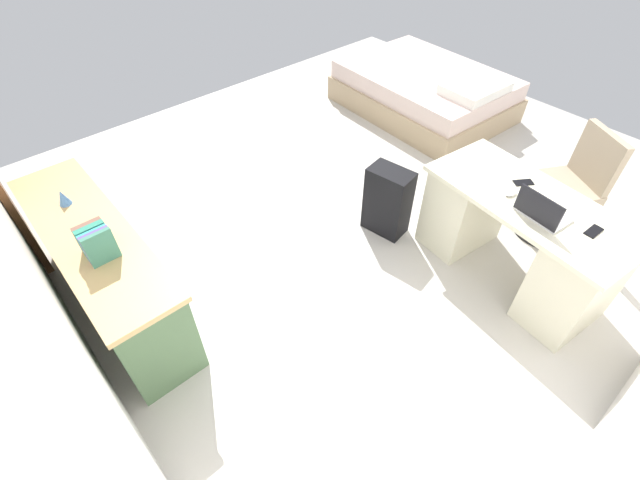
{
  "coord_description": "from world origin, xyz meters",
  "views": [
    {
      "loc": [
        -1.93,
        2.44,
        2.66
      ],
      "look_at": [
        -0.35,
        1.06,
        0.6
      ],
      "focal_mm": 24.8,
      "sensor_mm": 36.0,
      "label": 1
    }
  ],
  "objects_px": {
    "figurine_small": "(63,198)",
    "suitcase_black": "(388,201)",
    "office_chair": "(567,191)",
    "cell_phone_by_mouse": "(523,182)",
    "bed": "(425,91)",
    "laptop": "(541,212)",
    "cell_phone_near_laptop": "(594,231)",
    "credenza": "(106,270)",
    "desk": "(517,238)",
    "computer_mouse": "(511,193)"
  },
  "relations": [
    {
      "from": "credenza",
      "to": "figurine_small",
      "type": "relative_size",
      "value": 16.36
    },
    {
      "from": "suitcase_black",
      "to": "figurine_small",
      "type": "height_order",
      "value": "figurine_small"
    },
    {
      "from": "cell_phone_by_mouse",
      "to": "cell_phone_near_laptop",
      "type": "bearing_deg",
      "value": -158.78
    },
    {
      "from": "office_chair",
      "to": "computer_mouse",
      "type": "distance_m",
      "value": 0.91
    },
    {
      "from": "figurine_small",
      "to": "cell_phone_by_mouse",
      "type": "bearing_deg",
      "value": -127.48
    },
    {
      "from": "desk",
      "to": "bed",
      "type": "distance_m",
      "value": 2.67
    },
    {
      "from": "suitcase_black",
      "to": "laptop",
      "type": "distance_m",
      "value": 1.22
    },
    {
      "from": "bed",
      "to": "cell_phone_near_laptop",
      "type": "xyz_separation_m",
      "value": [
        -2.55,
        1.6,
        0.51
      ]
    },
    {
      "from": "cell_phone_near_laptop",
      "to": "figurine_small",
      "type": "relative_size",
      "value": 1.24
    },
    {
      "from": "cell_phone_near_laptop",
      "to": "figurine_small",
      "type": "height_order",
      "value": "figurine_small"
    },
    {
      "from": "desk",
      "to": "cell_phone_by_mouse",
      "type": "height_order",
      "value": "cell_phone_by_mouse"
    },
    {
      "from": "credenza",
      "to": "laptop",
      "type": "relative_size",
      "value": 5.38
    },
    {
      "from": "credenza",
      "to": "figurine_small",
      "type": "height_order",
      "value": "figurine_small"
    },
    {
      "from": "credenza",
      "to": "computer_mouse",
      "type": "bearing_deg",
      "value": -124.01
    },
    {
      "from": "desk",
      "to": "figurine_small",
      "type": "bearing_deg",
      "value": 49.09
    },
    {
      "from": "desk",
      "to": "figurine_small",
      "type": "xyz_separation_m",
      "value": [
        2.08,
        2.41,
        0.4
      ]
    },
    {
      "from": "credenza",
      "to": "bed",
      "type": "height_order",
      "value": "credenza"
    },
    {
      "from": "cell_phone_by_mouse",
      "to": "computer_mouse",
      "type": "bearing_deg",
      "value": 127.13
    },
    {
      "from": "desk",
      "to": "laptop",
      "type": "height_order",
      "value": "laptop"
    },
    {
      "from": "credenza",
      "to": "cell_phone_near_laptop",
      "type": "distance_m",
      "value": 3.23
    },
    {
      "from": "laptop",
      "to": "cell_phone_near_laptop",
      "type": "bearing_deg",
      "value": -156.22
    },
    {
      "from": "credenza",
      "to": "bed",
      "type": "relative_size",
      "value": 0.91
    },
    {
      "from": "bed",
      "to": "cell_phone_near_laptop",
      "type": "bearing_deg",
      "value": 147.81
    },
    {
      "from": "desk",
      "to": "cell_phone_by_mouse",
      "type": "bearing_deg",
      "value": -40.02
    },
    {
      "from": "cell_phone_near_laptop",
      "to": "suitcase_black",
      "type": "bearing_deg",
      "value": 16.08
    },
    {
      "from": "suitcase_black",
      "to": "cell_phone_by_mouse",
      "type": "height_order",
      "value": "cell_phone_by_mouse"
    },
    {
      "from": "desk",
      "to": "office_chair",
      "type": "xyz_separation_m",
      "value": [
        0.02,
        -0.77,
        0.03
      ]
    },
    {
      "from": "desk",
      "to": "laptop",
      "type": "bearing_deg",
      "value": 130.84
    },
    {
      "from": "credenza",
      "to": "cell_phone_near_laptop",
      "type": "relative_size",
      "value": 13.24
    },
    {
      "from": "computer_mouse",
      "to": "figurine_small",
      "type": "bearing_deg",
      "value": 57.14
    },
    {
      "from": "laptop",
      "to": "computer_mouse",
      "type": "bearing_deg",
      "value": -15.93
    },
    {
      "from": "bed",
      "to": "computer_mouse",
      "type": "distance_m",
      "value": 2.65
    },
    {
      "from": "bed",
      "to": "suitcase_black",
      "type": "relative_size",
      "value": 3.23
    },
    {
      "from": "computer_mouse",
      "to": "suitcase_black",
      "type": "bearing_deg",
      "value": 23.68
    },
    {
      "from": "figurine_small",
      "to": "suitcase_black",
      "type": "bearing_deg",
      "value": -117.87
    },
    {
      "from": "figurine_small",
      "to": "bed",
      "type": "bearing_deg",
      "value": -89.34
    },
    {
      "from": "desk",
      "to": "bed",
      "type": "height_order",
      "value": "desk"
    },
    {
      "from": "credenza",
      "to": "suitcase_black",
      "type": "height_order",
      "value": "credenza"
    },
    {
      "from": "office_chair",
      "to": "suitcase_black",
      "type": "xyz_separation_m",
      "value": [
        0.97,
        1.08,
        -0.11
      ]
    },
    {
      "from": "credenza",
      "to": "computer_mouse",
      "type": "relative_size",
      "value": 18.0
    },
    {
      "from": "bed",
      "to": "cell_phone_by_mouse",
      "type": "relative_size",
      "value": 14.48
    },
    {
      "from": "credenza",
      "to": "desk",
      "type": "bearing_deg",
      "value": -125.5
    },
    {
      "from": "suitcase_black",
      "to": "figurine_small",
      "type": "bearing_deg",
      "value": 52.61
    },
    {
      "from": "office_chair",
      "to": "bed",
      "type": "relative_size",
      "value": 0.48
    },
    {
      "from": "laptop",
      "to": "cell_phone_near_laptop",
      "type": "xyz_separation_m",
      "value": [
        -0.3,
        -0.13,
        -0.04
      ]
    },
    {
      "from": "laptop",
      "to": "cell_phone_near_laptop",
      "type": "height_order",
      "value": "laptop"
    },
    {
      "from": "desk",
      "to": "laptop",
      "type": "distance_m",
      "value": 0.45
    },
    {
      "from": "desk",
      "to": "cell_phone_near_laptop",
      "type": "xyz_separation_m",
      "value": [
        -0.42,
        0.0,
        0.36
      ]
    },
    {
      "from": "credenza",
      "to": "bed",
      "type": "xyz_separation_m",
      "value": [
        0.42,
        -4.0,
        -0.12
      ]
    },
    {
      "from": "office_chair",
      "to": "cell_phone_by_mouse",
      "type": "height_order",
      "value": "office_chair"
    }
  ]
}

